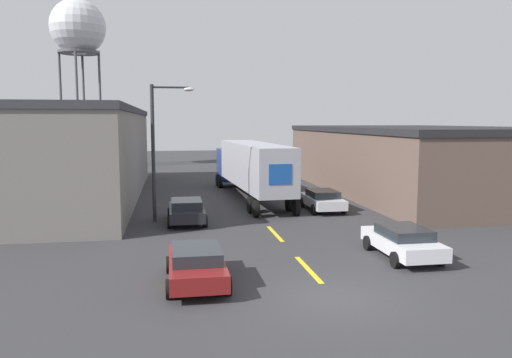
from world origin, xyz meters
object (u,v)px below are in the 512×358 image
(water_tower, at_px, (78,29))
(street_lamp, at_px, (158,142))
(parked_car_left_far, at_px, (187,210))
(semi_truck, at_px, (250,165))
(parked_car_right_near, at_px, (403,241))
(parked_car_left_near, at_px, (196,264))
(parked_car_right_mid, at_px, (322,199))

(water_tower, height_order, street_lamp, water_tower)
(parked_car_left_far, height_order, street_lamp, street_lamp)
(semi_truck, distance_m, water_tower, 34.44)
(parked_car_right_near, height_order, parked_car_left_near, same)
(parked_car_right_mid, relative_size, water_tower, 0.22)
(parked_car_right_near, relative_size, water_tower, 0.22)
(water_tower, bearing_deg, parked_car_right_mid, -59.36)
(parked_car_right_mid, bearing_deg, street_lamp, -170.25)
(parked_car_right_near, distance_m, water_tower, 50.27)
(water_tower, distance_m, street_lamp, 37.77)
(water_tower, bearing_deg, parked_car_right_near, -65.98)
(parked_car_left_near, height_order, street_lamp, street_lamp)
(parked_car_right_mid, height_order, water_tower, water_tower)
(semi_truck, bearing_deg, street_lamp, -133.88)
(parked_car_right_mid, xyz_separation_m, parked_car_right_near, (0.00, -10.83, 0.00))
(semi_truck, bearing_deg, parked_car_left_near, -107.95)
(parked_car_left_near, bearing_deg, water_tower, 103.71)
(water_tower, bearing_deg, parked_car_left_near, -76.29)
(parked_car_left_near, height_order, water_tower, water_tower)
(parked_car_left_far, xyz_separation_m, water_tower, (-11.12, 35.21, 15.45))
(street_lamp, bearing_deg, water_tower, 105.65)
(semi_truck, distance_m, street_lamp, 9.72)
(parked_car_left_far, xyz_separation_m, street_lamp, (-1.44, 0.66, 3.64))
(parked_car_left_near, distance_m, water_tower, 49.39)
(semi_truck, bearing_deg, parked_car_left_far, -124.39)
(semi_truck, bearing_deg, water_tower, 116.76)
(street_lamp, bearing_deg, parked_car_left_near, -82.56)
(parked_car_right_mid, height_order, street_lamp, street_lamp)
(parked_car_right_near, bearing_deg, street_lamp, 136.96)
(parked_car_right_near, xyz_separation_m, street_lamp, (-9.79, 9.14, 3.64))
(parked_car_left_near, bearing_deg, parked_car_right_near, 12.71)
(parked_car_left_near, bearing_deg, street_lamp, 97.44)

